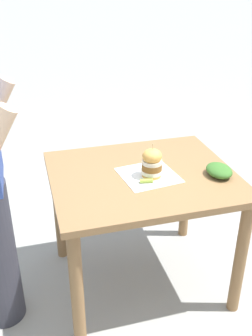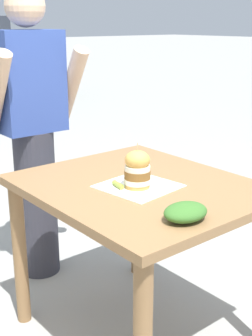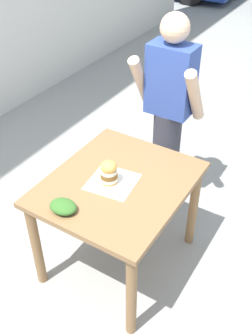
# 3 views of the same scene
# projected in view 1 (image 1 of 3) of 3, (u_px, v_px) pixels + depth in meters

# --- Properties ---
(ground_plane) EXTENTS (80.00, 80.00, 0.00)m
(ground_plane) POSITION_uv_depth(u_px,v_px,m) (140.00, 278.00, 2.64)
(ground_plane) COLOR #9E9E99
(patio_table) EXTENTS (0.90, 1.06, 0.80)m
(patio_table) POSITION_uv_depth(u_px,v_px,m) (142.00, 193.00, 2.33)
(patio_table) COLOR olive
(patio_table) RESTS_ON ground
(serving_paper) EXTENTS (0.34, 0.34, 0.00)m
(serving_paper) POSITION_uv_depth(u_px,v_px,m) (148.00, 175.00, 2.25)
(serving_paper) COLOR white
(serving_paper) RESTS_ON patio_table
(sandwich) EXTENTS (0.12, 0.12, 0.20)m
(sandwich) POSITION_uv_depth(u_px,v_px,m) (152.00, 163.00, 2.20)
(sandwich) COLOR gold
(sandwich) RESTS_ON serving_paper
(pickle_spear) EXTENTS (0.04, 0.08, 0.02)m
(pickle_spear) POSITION_uv_depth(u_px,v_px,m) (146.00, 181.00, 2.16)
(pickle_spear) COLOR #8EA83D
(pickle_spear) RESTS_ON serving_paper
(side_salad) EXTENTS (0.18, 0.14, 0.06)m
(side_salad) POSITION_uv_depth(u_px,v_px,m) (219.00, 170.00, 2.24)
(side_salad) COLOR #386B28
(side_salad) RESTS_ON patio_table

